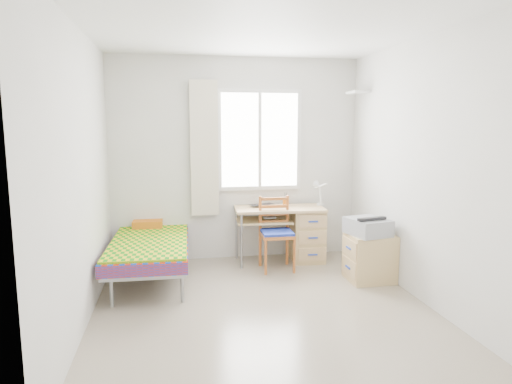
# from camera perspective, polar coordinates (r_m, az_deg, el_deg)

# --- Properties ---
(floor) EXTENTS (3.50, 3.50, 0.00)m
(floor) POSITION_cam_1_polar(r_m,az_deg,el_deg) (4.54, 0.85, -14.31)
(floor) COLOR #BCAD93
(floor) RESTS_ON ground
(ceiling) EXTENTS (3.50, 3.50, 0.00)m
(ceiling) POSITION_cam_1_polar(r_m,az_deg,el_deg) (4.26, 0.93, 19.85)
(ceiling) COLOR white
(ceiling) RESTS_ON wall_back
(wall_back) EXTENTS (3.20, 0.00, 3.20)m
(wall_back) POSITION_cam_1_polar(r_m,az_deg,el_deg) (5.93, -2.44, 4.07)
(wall_back) COLOR silver
(wall_back) RESTS_ON ground
(wall_left) EXTENTS (0.00, 3.50, 3.50)m
(wall_left) POSITION_cam_1_polar(r_m,az_deg,el_deg) (4.20, -21.05, 1.62)
(wall_left) COLOR silver
(wall_left) RESTS_ON ground
(wall_right) EXTENTS (0.00, 3.50, 3.50)m
(wall_right) POSITION_cam_1_polar(r_m,az_deg,el_deg) (4.79, 20.04, 2.47)
(wall_right) COLOR silver
(wall_right) RESTS_ON ground
(window) EXTENTS (1.10, 0.04, 1.30)m
(window) POSITION_cam_1_polar(r_m,az_deg,el_deg) (5.94, 0.46, 6.50)
(window) COLOR white
(window) RESTS_ON wall_back
(curtain) EXTENTS (0.35, 0.05, 1.70)m
(curtain) POSITION_cam_1_polar(r_m,az_deg,el_deg) (5.80, -6.48, 5.41)
(curtain) COLOR #EEE2C5
(curtain) RESTS_ON wall_back
(floating_shelf) EXTENTS (0.20, 0.32, 0.03)m
(floating_shelf) POSITION_cam_1_polar(r_m,az_deg,el_deg) (5.98, 12.61, 12.06)
(floating_shelf) COLOR white
(floating_shelf) RESTS_ON wall_right
(bed) EXTENTS (0.92, 1.87, 0.79)m
(bed) POSITION_cam_1_polar(r_m,az_deg,el_deg) (5.46, -13.07, -6.28)
(bed) COLOR gray
(bed) RESTS_ON floor
(desk) EXTENTS (1.16, 0.59, 0.71)m
(desk) POSITION_cam_1_polar(r_m,az_deg,el_deg) (5.95, 5.71, -4.88)
(desk) COLOR tan
(desk) RESTS_ON floor
(chair) EXTENTS (0.40, 0.40, 0.89)m
(chair) POSITION_cam_1_polar(r_m,az_deg,el_deg) (5.57, 2.59, -4.55)
(chair) COLOR #9F561E
(chair) RESTS_ON floor
(cabinet) EXTENTS (0.50, 0.44, 0.54)m
(cabinet) POSITION_cam_1_polar(r_m,az_deg,el_deg) (5.36, 14.00, -7.91)
(cabinet) COLOR tan
(cabinet) RESTS_ON floor
(printer) EXTENTS (0.47, 0.51, 0.19)m
(printer) POSITION_cam_1_polar(r_m,az_deg,el_deg) (5.24, 13.79, -4.17)
(printer) COLOR #A6A9AE
(printer) RESTS_ON cabinet
(laptop) EXTENTS (0.38, 0.32, 0.03)m
(laptop) POSITION_cam_1_polar(r_m,az_deg,el_deg) (5.85, 0.96, -1.73)
(laptop) COLOR black
(laptop) RESTS_ON desk
(pen_cup) EXTENTS (0.09, 0.09, 0.10)m
(pen_cup) POSITION_cam_1_polar(r_m,az_deg,el_deg) (5.95, 3.72, -1.24)
(pen_cup) COLOR orange
(pen_cup) RESTS_ON desk
(task_lamp) EXTENTS (0.21, 0.30, 0.35)m
(task_lamp) POSITION_cam_1_polar(r_m,az_deg,el_deg) (5.87, 7.86, 0.24)
(task_lamp) COLOR white
(task_lamp) RESTS_ON desk
(book) EXTENTS (0.17, 0.23, 0.02)m
(book) POSITION_cam_1_polar(r_m,az_deg,el_deg) (5.81, 0.81, -3.11)
(book) COLOR gray
(book) RESTS_ON desk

